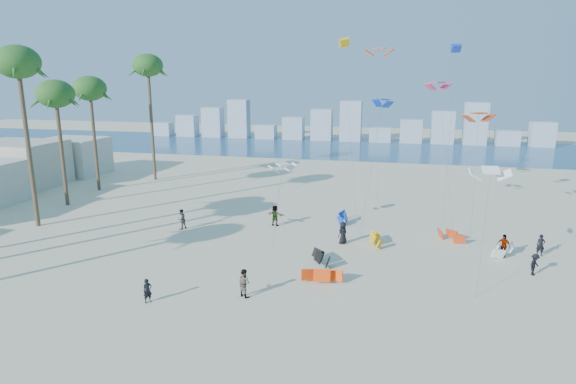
# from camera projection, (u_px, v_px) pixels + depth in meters

# --- Properties ---
(ground) EXTENTS (220.00, 220.00, 0.00)m
(ground) POSITION_uv_depth(u_px,v_px,m) (162.00, 345.00, 24.72)
(ground) COLOR beige
(ground) RESTS_ON ground
(ocean) EXTENTS (220.00, 220.00, 0.00)m
(ocean) POSITION_uv_depth(u_px,v_px,m) (338.00, 147.00, 92.90)
(ocean) COLOR navy
(ocean) RESTS_ON ground
(kitesurfer_near) EXTENTS (0.64, 0.66, 1.53)m
(kitesurfer_near) POSITION_uv_depth(u_px,v_px,m) (148.00, 291.00, 29.20)
(kitesurfer_near) COLOR black
(kitesurfer_near) RESTS_ON ground
(kitesurfer_mid) EXTENTS (1.10, 1.03, 1.81)m
(kitesurfer_mid) POSITION_uv_depth(u_px,v_px,m) (244.00, 283.00, 30.01)
(kitesurfer_mid) COLOR gray
(kitesurfer_mid) RESTS_ON ground
(kitesurfers_far) EXTENTS (30.62, 8.05, 1.91)m
(kitesurfers_far) POSITION_uv_depth(u_px,v_px,m) (342.00, 230.00, 40.18)
(kitesurfers_far) COLOR black
(kitesurfers_far) RESTS_ON ground
(grounded_kites) EXTENTS (15.75, 16.28, 0.90)m
(grounded_kites) POSITION_uv_depth(u_px,v_px,m) (387.00, 245.00, 38.12)
(grounded_kites) COLOR #FB470D
(grounded_kites) RESTS_ON ground
(flying_kites) EXTENTS (29.91, 27.38, 17.32)m
(flying_kites) POSITION_uv_depth(u_px,v_px,m) (435.00, 91.00, 42.14)
(flying_kites) COLOR white
(flying_kites) RESTS_ON ground
(palm_row) EXTENTS (7.53, 44.80, 16.21)m
(palm_row) POSITION_uv_depth(u_px,v_px,m) (12.00, 89.00, 41.86)
(palm_row) COLOR brown
(palm_row) RESTS_ON ground
(distant_skyline) EXTENTS (85.00, 3.00, 8.40)m
(distant_skyline) POSITION_uv_depth(u_px,v_px,m) (339.00, 126.00, 101.90)
(distant_skyline) COLOR #9EADBF
(distant_skyline) RESTS_ON ground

